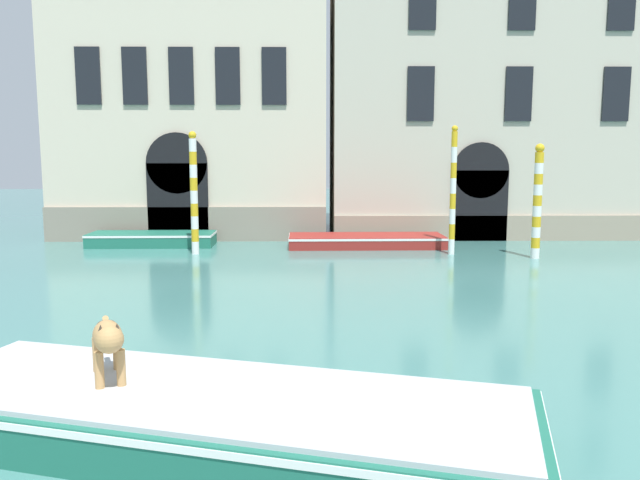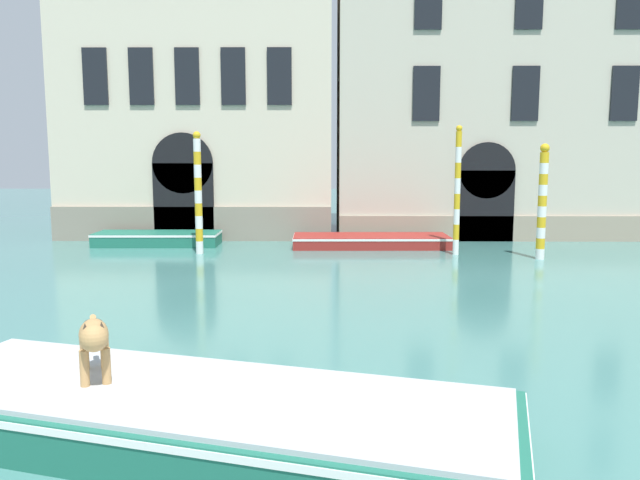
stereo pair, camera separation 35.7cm
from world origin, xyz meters
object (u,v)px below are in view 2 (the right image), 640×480
object	(u,v)px
boat_foreground	(196,414)
boat_moored_far	(371,241)
boat_moored_near_palazzo	(158,238)
mooring_pole_1	(457,190)
dog_on_deck	(94,337)
mooring_pole_0	(198,193)
mooring_pole_2	(542,201)

from	to	relation	value
boat_foreground	boat_moored_far	bearing A→B (deg)	94.26
boat_foreground	boat_moored_near_palazzo	size ratio (longest dim) A/B	1.70
boat_foreground	mooring_pole_1	xyz separation A→B (m)	(5.88, 13.79, 1.83)
mooring_pole_1	boat_moored_near_palazzo	bearing A→B (deg)	168.65
dog_on_deck	mooring_pole_1	xyz separation A→B (m)	(7.16, 13.43, 1.02)
boat_foreground	dog_on_deck	size ratio (longest dim) A/B	6.80
boat_foreground	dog_on_deck	world-z (taller)	dog_on_deck
dog_on_deck	mooring_pole_0	xyz separation A→B (m)	(-1.47, 13.58, 0.93)
boat_foreground	boat_moored_near_palazzo	distance (m)	16.59
boat_moored_near_palazzo	mooring_pole_0	distance (m)	3.31
boat_foreground	mooring_pole_2	size ratio (longest dim) A/B	2.11
mooring_pole_0	mooring_pole_1	xyz separation A→B (m)	(8.63, -0.15, 0.09)
boat_moored_near_palazzo	boat_moored_far	distance (m)	7.86
mooring_pole_0	dog_on_deck	bearing A→B (deg)	-83.84
mooring_pole_0	mooring_pole_2	distance (m)	11.19
boat_foreground	mooring_pole_1	distance (m)	15.10
mooring_pole_1	mooring_pole_2	xyz separation A→B (m)	(2.51, -0.89, -0.30)
mooring_pole_2	boat_foreground	bearing A→B (deg)	-123.07
boat_foreground	mooring_pole_1	bearing A→B (deg)	82.66
dog_on_deck	boat_moored_far	distance (m)	15.83
dog_on_deck	boat_moored_near_palazzo	world-z (taller)	dog_on_deck
mooring_pole_1	dog_on_deck	bearing A→B (deg)	-118.08
dog_on_deck	mooring_pole_2	distance (m)	15.85
boat_moored_near_palazzo	mooring_pole_2	xyz separation A→B (m)	(13.09, -3.01, 1.60)
boat_moored_near_palazzo	mooring_pole_1	size ratio (longest dim) A/B	1.06
mooring_pole_0	mooring_pole_1	size ratio (longest dim) A/B	0.96
boat_foreground	dog_on_deck	distance (m)	1.55
boat_moored_far	mooring_pole_2	bearing A→B (deg)	-27.40
dog_on_deck	mooring_pole_0	bearing A→B (deg)	165.21
boat_moored_far	boat_foreground	bearing A→B (deg)	-102.25
boat_moored_near_palazzo	boat_moored_far	size ratio (longest dim) A/B	0.81
boat_moored_far	mooring_pole_0	size ratio (longest dim) A/B	1.38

